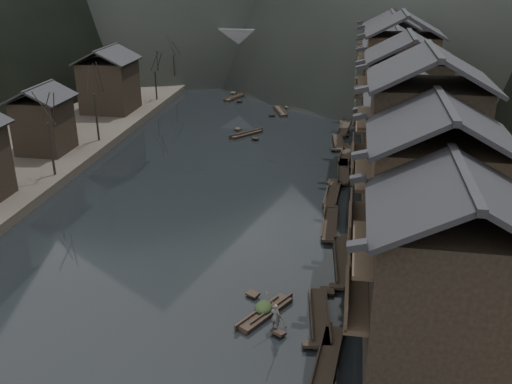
# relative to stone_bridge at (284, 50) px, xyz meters

# --- Properties ---
(water) EXTENTS (300.00, 300.00, 0.00)m
(water) POSITION_rel_stone_bridge_xyz_m (0.00, -72.00, -5.11)
(water) COLOR black
(water) RESTS_ON ground
(left_bank) EXTENTS (40.00, 200.00, 1.20)m
(left_bank) POSITION_rel_stone_bridge_xyz_m (-35.00, -32.00, -4.51)
(left_bank) COLOR #2D2823
(left_bank) RESTS_ON ground
(stilt_houses) EXTENTS (9.00, 67.60, 16.03)m
(stilt_houses) POSITION_rel_stone_bridge_xyz_m (17.28, -52.74, 3.89)
(stilt_houses) COLOR black
(stilt_houses) RESTS_ON ground
(left_houses) EXTENTS (8.10, 53.20, 8.73)m
(left_houses) POSITION_rel_stone_bridge_xyz_m (-20.50, -51.88, 0.55)
(left_houses) COLOR black
(left_houses) RESTS_ON left_bank
(bare_trees) EXTENTS (3.96, 73.82, 7.92)m
(bare_trees) POSITION_rel_stone_bridge_xyz_m (-17.00, -52.29, 1.70)
(bare_trees) COLOR black
(bare_trees) RESTS_ON left_bank
(moored_sampans) EXTENTS (3.01, 67.02, 0.47)m
(moored_sampans) POSITION_rel_stone_bridge_xyz_m (11.82, -48.37, -4.91)
(moored_sampans) COLOR black
(moored_sampans) RESTS_ON water
(midriver_boats) EXTENTS (13.71, 35.62, 0.45)m
(midriver_boats) POSITION_rel_stone_bridge_xyz_m (0.31, -19.78, -4.91)
(midriver_boats) COLOR black
(midriver_boats) RESTS_ON water
(stone_bridge) EXTENTS (40.00, 6.00, 9.00)m
(stone_bridge) POSITION_rel_stone_bridge_xyz_m (0.00, 0.00, 0.00)
(stone_bridge) COLOR #4C4C4F
(stone_bridge) RESTS_ON ground
(hero_sampan) EXTENTS (3.27, 4.81, 0.44)m
(hero_sampan) POSITION_rel_stone_bridge_xyz_m (7.86, -73.35, -4.91)
(hero_sampan) COLOR black
(hero_sampan) RESTS_ON water
(cargo_heap) EXTENTS (1.11, 1.46, 0.67)m
(cargo_heap) POSITION_rel_stone_bridge_xyz_m (7.74, -73.15, -4.34)
(cargo_heap) COLOR black
(cargo_heap) RESTS_ON hero_sampan
(boatman) EXTENTS (0.72, 0.58, 1.71)m
(boatman) POSITION_rel_stone_bridge_xyz_m (8.74, -74.89, -3.82)
(boatman) COLOR #505153
(boatman) RESTS_ON hero_sampan
(bamboo_pole) EXTENTS (1.36, 1.73, 3.93)m
(bamboo_pole) POSITION_rel_stone_bridge_xyz_m (8.94, -74.89, -1.00)
(bamboo_pole) COLOR #8C7A51
(bamboo_pole) RESTS_ON boatman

